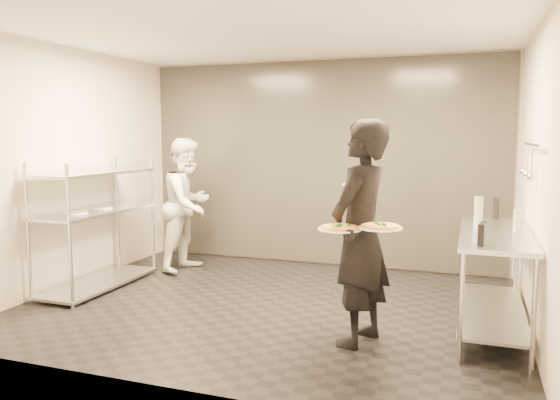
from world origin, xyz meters
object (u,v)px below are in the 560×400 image
(chef, at_px, (188,205))
(pizza_plate_far, at_px, (381,227))
(pizza_plate_near, at_px, (340,228))
(bottle_dark, at_px, (496,208))
(pos_monitor, at_px, (483,233))
(prep_counter, at_px, (494,263))
(bottle_green, at_px, (478,212))
(bottle_clear, at_px, (517,221))
(salad_plate, at_px, (359,183))
(pass_rack, at_px, (96,222))
(waiter, at_px, (360,233))

(chef, bearing_deg, pizza_plate_far, -119.02)
(pizza_plate_near, distance_m, bottle_dark, 2.14)
(pos_monitor, bearing_deg, prep_counter, 87.21)
(pizza_plate_far, xyz_separation_m, bottle_green, (0.74, 1.15, 0.00))
(pizza_plate_near, relative_size, pos_monitor, 1.48)
(bottle_clear, bearing_deg, chef, 164.48)
(salad_plate, bearing_deg, pass_rack, 172.25)
(waiter, relative_size, bottle_green, 6.71)
(prep_counter, xyz_separation_m, pizza_plate_far, (-0.89, -0.93, 0.44))
(pizza_plate_far, distance_m, bottle_clear, 1.43)
(salad_plate, relative_size, bottle_clear, 1.50)
(bottle_green, height_order, bottle_dark, bottle_green)
(pizza_plate_near, bearing_deg, bottle_dark, 54.40)
(pass_rack, xyz_separation_m, chef, (0.60, 1.10, 0.10))
(prep_counter, height_order, salad_plate, salad_plate)
(pizza_plate_near, distance_m, bottle_green, 1.57)
(pass_rack, distance_m, pizza_plate_near, 3.26)
(pizza_plate_near, height_order, bottle_dark, bottle_dark)
(waiter, distance_m, bottle_green, 1.32)
(pass_rack, xyz_separation_m, pizza_plate_near, (3.12, -0.94, 0.26))
(pos_monitor, bearing_deg, waiter, -169.11)
(bottle_green, bearing_deg, pizza_plate_far, -122.81)
(salad_plate, relative_size, bottle_green, 1.07)
(prep_counter, height_order, bottle_dark, bottle_dark)
(bottle_clear, bearing_deg, prep_counter, -175.09)
(salad_plate, bearing_deg, pizza_plate_far, -61.45)
(pizza_plate_far, xyz_separation_m, pos_monitor, (0.77, 0.28, -0.06))
(prep_counter, xyz_separation_m, waiter, (-1.09, -0.70, 0.33))
(chef, height_order, pos_monitor, chef)
(waiter, distance_m, bottle_clear, 1.46)
(pizza_plate_far, height_order, salad_plate, salad_plate)
(waiter, bearing_deg, bottle_green, 149.18)
(chef, bearing_deg, salad_plate, -114.27)
(chef, bearing_deg, bottle_dark, -88.02)
(chef, xyz_separation_m, bottle_green, (3.58, -0.89, 0.19))
(salad_plate, xyz_separation_m, bottle_clear, (1.33, 0.45, -0.34))
(chef, relative_size, bottle_dark, 7.98)
(waiter, xyz_separation_m, bottle_dark, (1.12, 1.50, 0.07))
(bottle_clear, bearing_deg, salad_plate, -161.39)
(waiter, distance_m, salad_plate, 0.49)
(waiter, distance_m, bottle_dark, 1.88)
(waiter, distance_m, pos_monitor, 0.97)
(pos_monitor, distance_m, bottle_dark, 1.46)
(pizza_plate_far, height_order, bottle_dark, bottle_dark)
(chef, xyz_separation_m, bottle_clear, (3.91, -1.08, 0.15))
(pos_monitor, bearing_deg, bottle_green, 99.41)
(pizza_plate_near, bearing_deg, pass_rack, 163.22)
(pizza_plate_near, xyz_separation_m, pos_monitor, (1.09, 0.29, -0.03))
(waiter, xyz_separation_m, pizza_plate_near, (-0.12, -0.24, 0.08))
(chef, distance_m, salad_plate, 3.04)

